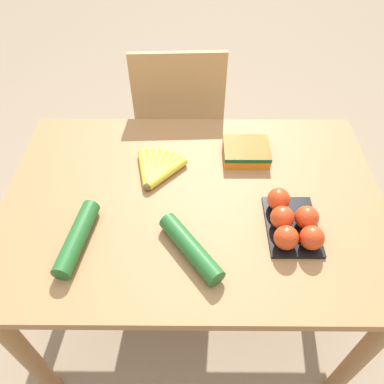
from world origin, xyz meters
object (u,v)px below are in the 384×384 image
chair (179,132)px  carrot_bag (245,151)px  banana_bunch (155,170)px  tomato_pack (291,222)px  cucumber_near (189,248)px  cucumber_far (75,238)px

chair → carrot_bag: size_ratio=6.03×
banana_bunch → tomato_pack: (0.42, -0.24, 0.02)m
banana_bunch → carrot_bag: carrot_bag is taller
tomato_pack → carrot_bag: bearing=107.6°
cucumber_near → banana_bunch: bearing=110.5°
chair → cucumber_near: bearing=91.6°
banana_bunch → cucumber_far: cucumber_far is taller
tomato_pack → cucumber_far: (-0.63, -0.05, -0.01)m
banana_bunch → cucumber_far: size_ratio=0.74×
chair → cucumber_near: 0.91m
banana_bunch → carrot_bag: (0.32, 0.09, 0.01)m
tomato_pack → chair: bearing=114.9°
cucumber_near → chair: bearing=94.0°
banana_bunch → cucumber_near: bearing=-69.5°
banana_bunch → cucumber_near: (0.12, -0.33, 0.01)m
banana_bunch → cucumber_near: cucumber_near is taller
tomato_pack → cucumber_near: bearing=-164.3°
banana_bunch → cucumber_far: (-0.21, -0.29, 0.01)m
banana_bunch → cucumber_near: 0.35m
chair → tomato_pack: 0.91m
banana_bunch → tomato_pack: tomato_pack is taller
tomato_pack → cucumber_far: bearing=-175.3°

